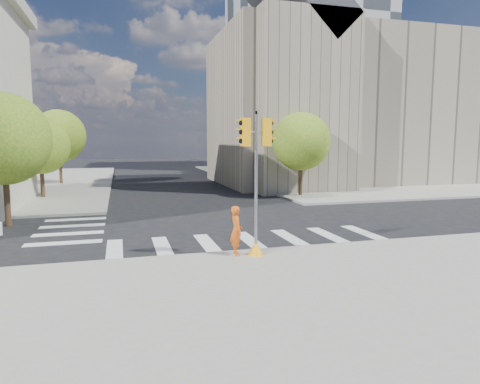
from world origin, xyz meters
name	(u,v)px	position (x,y,z in m)	size (l,w,h in m)	color
ground	(238,230)	(0.00, 0.00, 0.00)	(160.00, 160.00, 0.00)	black
sidewalk_near	(374,329)	(0.00, -11.00, 0.07)	(30.00, 14.00, 0.15)	gray
sidewalk_far_right	(343,175)	(20.00, 26.00, 0.07)	(28.00, 40.00, 0.15)	gray
civic_building	(340,108)	(15.59, 19.12, 7.26)	(26.00, 16.00, 19.39)	gray
office_tower	(304,67)	(22.00, 42.00, 15.00)	(20.00, 18.00, 30.00)	#9EA0A3
tree_lw_near	(3,139)	(-10.50, 4.00, 4.20)	(4.40, 4.40, 6.41)	#382616
tree_lw_mid	(40,146)	(-10.50, 14.00, 3.76)	(4.00, 4.00, 5.77)	#382616
tree_lw_far	(59,136)	(-10.50, 24.00, 4.54)	(4.80, 4.80, 6.95)	#382616
tree_re_near	(301,141)	(7.50, 10.00, 4.05)	(4.20, 4.20, 6.16)	#382616
tree_re_mid	(252,138)	(7.50, 22.00, 4.35)	(4.60, 4.60, 6.66)	#382616
tree_re_far	(223,142)	(7.50, 34.00, 3.87)	(4.00, 4.00, 5.88)	#382616
lamp_near	(287,135)	(8.00, 14.00, 4.58)	(0.35, 0.18, 8.11)	black
lamp_far	(240,136)	(8.00, 28.00, 4.58)	(0.35, 0.18, 8.11)	black
traffic_signal	(256,195)	(-0.72, -4.83, 2.28)	(1.07, 0.56, 4.98)	#FFAA0D
photographer	(236,230)	(-1.36, -4.60, 1.02)	(0.63, 0.42, 1.74)	#DB5714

